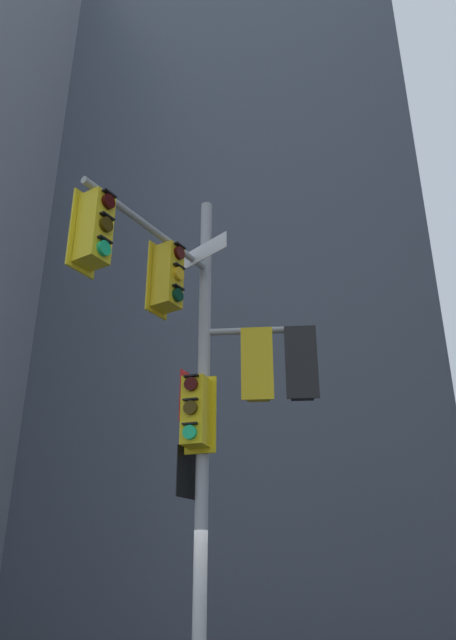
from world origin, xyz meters
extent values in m
cube|color=#4C5460|center=(-3.83, 20.49, 22.81)|extent=(16.56, 16.56, 45.61)
cylinder|color=#9EA0A3|center=(0.00, 0.00, 3.92)|extent=(0.19, 0.19, 7.85)
cylinder|color=#9EA0A3|center=(-0.37, -1.35, 6.59)|extent=(0.84, 2.73, 0.10)
cylinder|color=#9EA0A3|center=(0.80, 0.17, 5.45)|extent=(1.63, 0.44, 0.10)
cube|color=gold|center=(-0.44, -0.89, 5.99)|extent=(0.16, 0.47, 1.14)
cube|color=gold|center=(-0.26, -0.95, 5.99)|extent=(0.42, 0.42, 1.00)
cylinder|color=#360605|center=(-0.07, -1.00, 6.34)|extent=(0.11, 0.21, 0.20)
cube|color=black|center=(-0.06, -1.00, 6.46)|extent=(0.13, 0.23, 0.02)
cylinder|color=yellow|center=(-0.07, -1.00, 5.99)|extent=(0.11, 0.21, 0.20)
cube|color=black|center=(-0.06, -1.00, 6.11)|extent=(0.13, 0.23, 0.02)
cylinder|color=#06311C|center=(-0.07, -1.00, 5.64)|extent=(0.11, 0.21, 0.20)
cube|color=black|center=(-0.06, -1.00, 5.76)|extent=(0.13, 0.23, 0.02)
cube|color=yellow|center=(-0.85, -2.38, 5.99)|extent=(0.16, 0.47, 1.14)
cube|color=yellow|center=(-0.67, -2.43, 5.99)|extent=(0.42, 0.42, 1.00)
cylinder|color=#360605|center=(-0.48, -2.48, 6.34)|extent=(0.11, 0.21, 0.20)
cube|color=black|center=(-0.47, -2.49, 6.46)|extent=(0.13, 0.23, 0.02)
cylinder|color=#3C2C06|center=(-0.48, -2.48, 5.99)|extent=(0.11, 0.21, 0.20)
cube|color=black|center=(-0.47, -2.49, 6.11)|extent=(0.13, 0.23, 0.02)
cylinder|color=#19C672|center=(-0.48, -2.48, 5.64)|extent=(0.11, 0.21, 0.20)
cube|color=black|center=(-0.47, -2.49, 5.76)|extent=(0.13, 0.23, 0.02)
cube|color=gold|center=(0.84, -0.01, 4.85)|extent=(0.48, 0.13, 1.14)
cube|color=gold|center=(0.80, 0.17, 4.85)|extent=(0.40, 0.40, 1.00)
cylinder|color=red|center=(0.76, 0.37, 5.20)|extent=(0.21, 0.10, 0.20)
cube|color=black|center=(0.76, 0.37, 5.32)|extent=(0.23, 0.12, 0.02)
cylinder|color=#3C2C06|center=(0.76, 0.37, 4.85)|extent=(0.21, 0.10, 0.20)
cube|color=black|center=(0.76, 0.37, 4.97)|extent=(0.23, 0.12, 0.02)
cylinder|color=#06311C|center=(0.76, 0.37, 4.50)|extent=(0.21, 0.10, 0.20)
cube|color=black|center=(0.76, 0.37, 4.62)|extent=(0.23, 0.12, 0.02)
cube|color=black|center=(1.49, 0.12, 4.85)|extent=(0.48, 0.13, 1.14)
cube|color=black|center=(1.45, 0.31, 4.85)|extent=(0.40, 0.40, 1.00)
cylinder|color=#360605|center=(1.41, 0.50, 5.20)|extent=(0.21, 0.10, 0.20)
cube|color=black|center=(1.40, 0.51, 5.32)|extent=(0.23, 0.12, 0.02)
cylinder|color=yellow|center=(1.41, 0.50, 4.85)|extent=(0.21, 0.10, 0.20)
cube|color=black|center=(1.40, 0.51, 4.97)|extent=(0.23, 0.12, 0.02)
cylinder|color=#06311C|center=(1.41, 0.50, 4.50)|extent=(0.21, 0.10, 0.20)
cube|color=black|center=(1.40, 0.51, 4.62)|extent=(0.23, 0.12, 0.02)
cube|color=yellow|center=(0.00, -0.10, 4.10)|extent=(0.48, 0.05, 1.14)
cube|color=yellow|center=(-0.01, -0.29, 4.10)|extent=(0.35, 0.35, 1.00)
cylinder|color=#360605|center=(-0.02, -0.49, 4.45)|extent=(0.20, 0.07, 0.20)
cube|color=black|center=(-0.02, -0.50, 4.57)|extent=(0.22, 0.08, 0.02)
cylinder|color=#3C2C06|center=(-0.02, -0.49, 4.10)|extent=(0.20, 0.07, 0.20)
cube|color=black|center=(-0.02, -0.50, 4.22)|extent=(0.22, 0.08, 0.02)
cylinder|color=#19C672|center=(-0.02, -0.49, 3.75)|extent=(0.20, 0.07, 0.20)
cube|color=black|center=(-0.02, -0.50, 3.87)|extent=(0.22, 0.08, 0.02)
cube|color=white|center=(-0.17, -0.31, 6.63)|extent=(1.51, 0.85, 0.28)
cube|color=#19479E|center=(-0.17, -0.31, 6.63)|extent=(1.47, 0.83, 0.24)
cube|color=red|center=(-0.22, 0.03, 4.38)|extent=(0.11, 0.63, 0.80)
cube|color=white|center=(-0.22, 0.03, 4.38)|extent=(0.10, 0.59, 0.76)
cube|color=black|center=(-0.21, 0.06, 3.29)|extent=(0.18, 0.58, 0.72)
cube|color=white|center=(-0.21, 0.06, 3.29)|extent=(0.17, 0.54, 0.68)
camera|label=1|loc=(2.90, -8.27, 1.73)|focal=34.04mm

